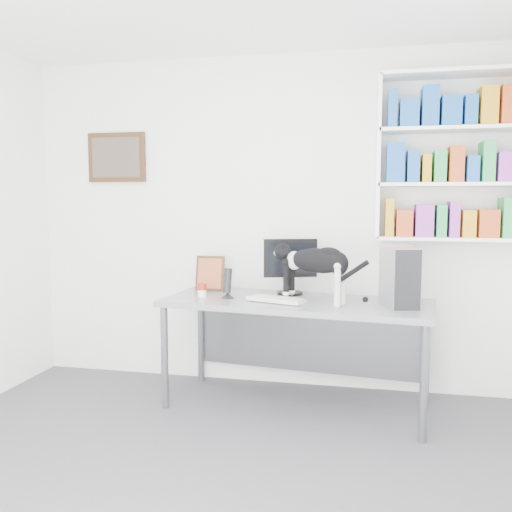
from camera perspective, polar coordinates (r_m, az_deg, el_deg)
name	(u,v)px	position (r m, az deg, el deg)	size (l,w,h in m)	color
room	(183,240)	(2.55, -7.71, 1.71)	(4.01, 4.01, 2.70)	#4B4B4F
bookshelf	(448,157)	(4.29, 19.56, 9.79)	(1.03, 0.28, 1.24)	white
wall_art	(117,157)	(4.88, -14.45, 10.01)	(0.52, 0.04, 0.42)	#412914
desk	(296,354)	(4.07, 4.22, -10.23)	(1.94, 0.75, 0.81)	slate
monitor	(290,266)	(4.19, 3.62, -1.06)	(0.41, 0.20, 0.44)	black
keyboard	(276,300)	(3.90, 2.14, -4.61)	(0.42, 0.16, 0.03)	beige
pc_tower	(399,276)	(3.87, 14.83, -2.05)	(0.18, 0.41, 0.41)	#B0B0B5
speaker	(228,283)	(4.03, -3.01, -2.81)	(0.10, 0.10, 0.23)	black
leaning_print	(210,273)	(4.39, -4.86, -1.76)	(0.23, 0.09, 0.29)	#412914
soup_can	(202,290)	(4.12, -5.70, -3.60)	(0.07, 0.07, 0.10)	#A3240D
cat	(316,275)	(3.84, 6.32, -1.95)	(0.67, 0.18, 0.41)	black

